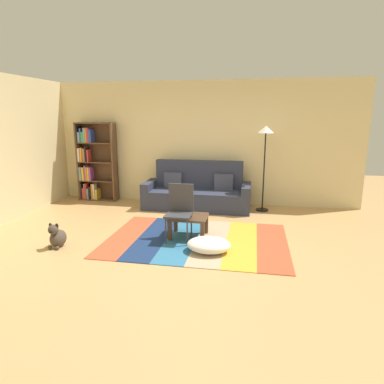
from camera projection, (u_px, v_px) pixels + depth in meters
The scene contains 12 objects.
ground_plane at pixel (179, 241), 5.32m from camera, with size 14.00×14.00×0.00m, color tan.
back_wall at pixel (204, 143), 7.46m from camera, with size 6.80×0.10×2.70m, color beige.
left_wall at pixel (12, 148), 6.35m from camera, with size 0.10×5.50×2.70m, color beige.
rug at pixel (197, 240), 5.37m from camera, with size 2.85×2.02×0.01m.
couch at pixel (197, 193), 7.19m from camera, with size 2.26×0.80×1.00m.
bookshelf at pixel (93, 163), 7.80m from camera, with size 0.90×0.28×1.80m.
coffee_table at pixel (189, 220), 5.46m from camera, with size 0.61×0.51×0.35m.
pouf at pixel (209, 245), 4.87m from camera, with size 0.64×0.51×0.21m, color white.
dog at pixel (57, 237), 5.07m from camera, with size 0.22×0.35×0.40m.
standing_lamp at pixel (265, 140), 6.73m from camera, with size 0.32×0.32×1.75m.
tv_remote at pixel (187, 217), 5.37m from camera, with size 0.04×0.15×0.02m, color black.
folding_chair at pixel (180, 207), 5.29m from camera, with size 0.40×0.40×0.90m.
Camera 1 is at (1.12, -4.89, 1.95)m, focal length 31.32 mm.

